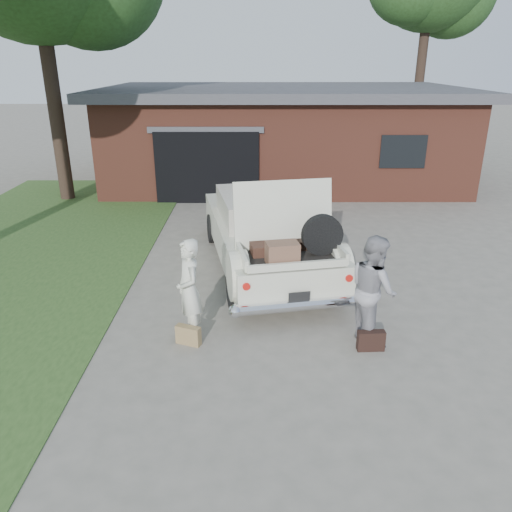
{
  "coord_description": "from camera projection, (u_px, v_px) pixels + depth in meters",
  "views": [
    {
      "loc": [
        -0.01,
        -7.31,
        4.24
      ],
      "look_at": [
        0.0,
        0.6,
        1.1
      ],
      "focal_mm": 35.0,
      "sensor_mm": 36.0,
      "label": 1
    }
  ],
  "objects": [
    {
      "name": "sedan",
      "position": [
        266.0,
        233.0,
        10.57
      ],
      "size": [
        3.08,
        5.76,
        2.26
      ],
      "rotation": [
        0.0,
        0.0,
        0.19
      ],
      "color": "beige",
      "rests_on": "ground"
    },
    {
      "name": "woman_right",
      "position": [
        373.0,
        289.0,
        7.8
      ],
      "size": [
        0.87,
        1.0,
        1.76
      ],
      "primitive_type": "imported",
      "rotation": [
        0.0,
        0.0,
        1.84
      ],
      "color": "gray",
      "rests_on": "ground"
    },
    {
      "name": "suitcase_left",
      "position": [
        188.0,
        335.0,
        7.9
      ],
      "size": [
        0.42,
        0.27,
        0.31
      ],
      "primitive_type": "cube",
      "rotation": [
        0.0,
        0.0,
        -0.38
      ],
      "color": "#9B7E4F",
      "rests_on": "ground"
    },
    {
      "name": "suitcase_right",
      "position": [
        371.0,
        341.0,
        7.73
      ],
      "size": [
        0.43,
        0.16,
        0.33
      ],
      "primitive_type": "cube",
      "rotation": [
        0.0,
        0.0,
        0.06
      ],
      "color": "black",
      "rests_on": "ground"
    },
    {
      "name": "grass_strip",
      "position": [
        10.0,
        262.0,
        11.14
      ],
      "size": [
        6.0,
        16.0,
        0.02
      ],
      "primitive_type": "cube",
      "color": "#2D4C1E",
      "rests_on": "ground"
    },
    {
      "name": "woman_left",
      "position": [
        189.0,
        290.0,
        7.86
      ],
      "size": [
        0.61,
        0.72,
        1.68
      ],
      "primitive_type": "imported",
      "rotation": [
        0.0,
        0.0,
        -1.17
      ],
      "color": "silver",
      "rests_on": "ground"
    },
    {
      "name": "ground",
      "position": [
        256.0,
        330.0,
        8.36
      ],
      "size": [
        90.0,
        90.0,
        0.0
      ],
      "primitive_type": "plane",
      "color": "gray",
      "rests_on": "ground"
    },
    {
      "name": "house",
      "position": [
        282.0,
        133.0,
        18.41
      ],
      "size": [
        12.8,
        7.8,
        3.3
      ],
      "color": "brown",
      "rests_on": "ground"
    }
  ]
}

